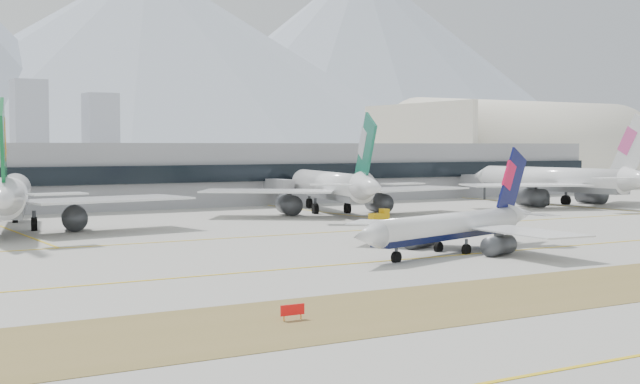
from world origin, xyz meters
TOP-DOWN VIEW (x-y plane):
  - ground at (0.00, 0.00)m, footprint 3000.00×3000.00m
  - taxiing_airliner at (12.21, -2.45)m, footprint 41.67×35.42m
  - widebody_eva at (-32.90, 58.40)m, footprint 58.79×58.64m
  - widebody_cathay at (33.96, 63.86)m, footprint 57.04×56.90m
  - widebody_china_air at (94.84, 58.56)m, footprint 60.86×59.43m
  - terminal at (0.00, 114.84)m, footprint 280.00×43.10m
  - hangar at (154.56, 135.00)m, footprint 91.00×60.00m
  - hold_sign_left at (-29.50, -32.00)m, footprint 2.20×0.15m
  - gse_c at (29.86, 40.65)m, footprint 3.55×2.00m

SIDE VIEW (x-z plane):
  - ground at x=0.00m, z-range 0.00..0.00m
  - hangar at x=154.56m, z-range -29.86..30.14m
  - hold_sign_left at x=-29.50m, z-range 0.20..1.55m
  - gse_c at x=29.86m, z-range -0.25..2.35m
  - taxiing_airliner at x=12.21m, z-range -3.72..10.65m
  - widebody_cathay at x=33.96m, z-range -4.91..16.06m
  - widebody_eva at x=-32.90m, z-range -5.06..16.54m
  - widebody_china_air at x=94.84m, z-range -5.08..16.61m
  - terminal at x=0.00m, z-range 0.00..15.00m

